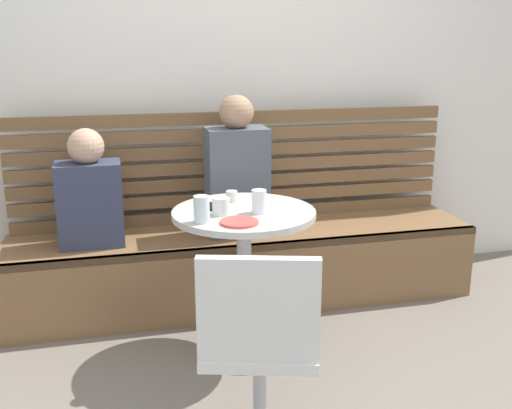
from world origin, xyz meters
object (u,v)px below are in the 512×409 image
at_px(booth_bench, 246,266).
at_px(person_adult, 237,173).
at_px(white_chair, 259,351).
at_px(person_child_left, 89,194).
at_px(cup_espresso_small, 232,196).
at_px(cafe_table, 244,255).
at_px(cup_glass_short, 221,206).
at_px(plate_small, 239,222).
at_px(cup_glass_tall, 202,209).
at_px(cup_water_clear, 259,202).
at_px(phone_on_table, 211,207).

relative_size(booth_bench, person_adult, 3.42).
xyz_separation_m(white_chair, person_adult, (0.22, 1.38, 0.33)).
xyz_separation_m(person_adult, person_child_left, (-0.81, -0.00, -0.08)).
bearing_deg(cup_espresso_small, cafe_table, -81.83).
distance_m(person_adult, cup_espresso_small, 0.42).
bearing_deg(booth_bench, cup_espresso_small, -111.47).
xyz_separation_m(white_chair, cup_glass_short, (0.01, 0.77, 0.32)).
relative_size(person_adult, person_child_left, 1.25).
relative_size(cup_glass_short, plate_small, 0.47).
relative_size(booth_bench, plate_small, 15.88).
xyz_separation_m(cup_espresso_small, cup_glass_short, (-0.09, -0.21, 0.01)).
height_order(booth_bench, cafe_table, cafe_table).
height_order(booth_bench, cup_glass_tall, cup_glass_tall).
relative_size(person_adult, plate_small, 4.64).
xyz_separation_m(person_adult, cup_glass_tall, (-0.31, -0.71, 0.00)).
bearing_deg(cup_glass_tall, person_child_left, 124.79).
xyz_separation_m(cafe_table, cup_water_clear, (0.06, -0.06, 0.28)).
xyz_separation_m(cup_glass_short, plate_small, (0.05, -0.15, -0.03)).
xyz_separation_m(cup_glass_short, phone_on_table, (-0.02, 0.13, -0.04)).
relative_size(person_adult, cup_glass_short, 9.86).
height_order(white_chair, cup_espresso_small, white_chair).
height_order(cup_glass_short, cup_water_clear, cup_water_clear).
distance_m(person_child_left, phone_on_table, 0.75).
bearing_deg(person_adult, plate_small, -101.37).
bearing_deg(person_child_left, cup_glass_tall, -55.21).
relative_size(cup_glass_tall, phone_on_table, 0.86).
distance_m(booth_bench, phone_on_table, 0.78).
distance_m(booth_bench, person_adult, 0.58).
height_order(white_chair, phone_on_table, white_chair).
xyz_separation_m(cup_water_clear, cup_glass_tall, (-0.28, -0.08, 0.01)).
xyz_separation_m(cup_water_clear, phone_on_table, (-0.20, 0.15, -0.05)).
height_order(person_child_left, cup_glass_short, person_child_left).
bearing_deg(person_adult, cup_glass_tall, -113.50).
height_order(cafe_table, cup_glass_tall, cup_glass_tall).
bearing_deg(cup_glass_short, plate_small, -70.99).
distance_m(person_child_left, cup_water_clear, 1.00).
xyz_separation_m(white_chair, person_child_left, (-0.59, 1.38, 0.25)).
bearing_deg(plate_small, phone_on_table, 104.84).
xyz_separation_m(cafe_table, white_chair, (-0.13, -0.81, -0.05)).
bearing_deg(person_adult, white_chair, -99.02).
distance_m(booth_bench, cafe_table, 0.68).
relative_size(booth_bench, cafe_table, 3.65).
bearing_deg(cup_water_clear, cup_glass_tall, -163.22).
xyz_separation_m(cafe_table, phone_on_table, (-0.14, 0.09, 0.23)).
bearing_deg(cup_glass_tall, cup_espresso_small, 57.49).
bearing_deg(cup_glass_short, person_child_left, 134.37).
bearing_deg(plate_small, white_chair, -96.05).
xyz_separation_m(booth_bench, person_adult, (-0.05, -0.02, 0.57)).
distance_m(cup_glass_short, plate_small, 0.17).
bearing_deg(phone_on_table, cup_glass_short, 118.12).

